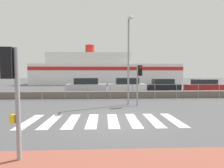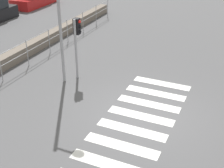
% 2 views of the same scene
% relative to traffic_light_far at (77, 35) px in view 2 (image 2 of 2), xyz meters
% --- Properties ---
extents(ground_plane, '(160.00, 160.00, 0.00)m').
position_rel_traffic_light_far_xyz_m(ground_plane, '(-1.74, -3.55, -1.92)').
color(ground_plane, '#4C4C4F').
extents(crosswalk, '(6.75, 2.40, 0.01)m').
position_rel_traffic_light_far_xyz_m(crosswalk, '(-2.32, -3.55, -1.92)').
color(crosswalk, silver).
rests_on(crosswalk, ground_plane).
extents(harbor_fence, '(21.62, 0.04, 1.27)m').
position_rel_traffic_light_far_xyz_m(harbor_fence, '(-1.74, 2.76, -1.09)').
color(harbor_fence, gray).
rests_on(harbor_fence, ground_plane).
extents(traffic_light_far, '(0.34, 0.32, 2.61)m').
position_rel_traffic_light_far_xyz_m(traffic_light_far, '(0.00, 0.00, 0.00)').
color(traffic_light_far, gray).
rests_on(traffic_light_far, ground_plane).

